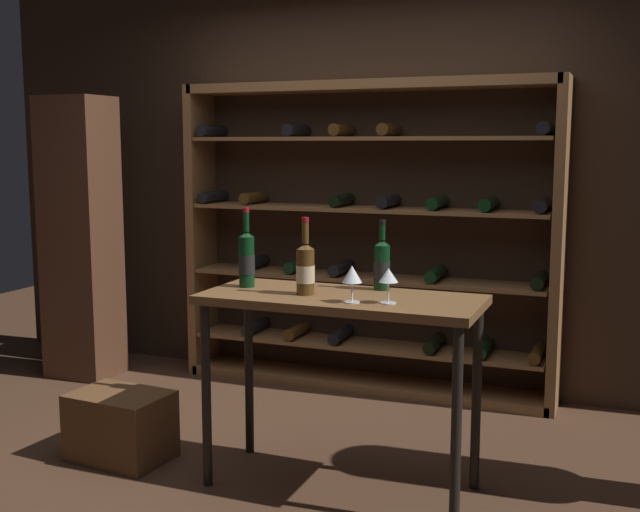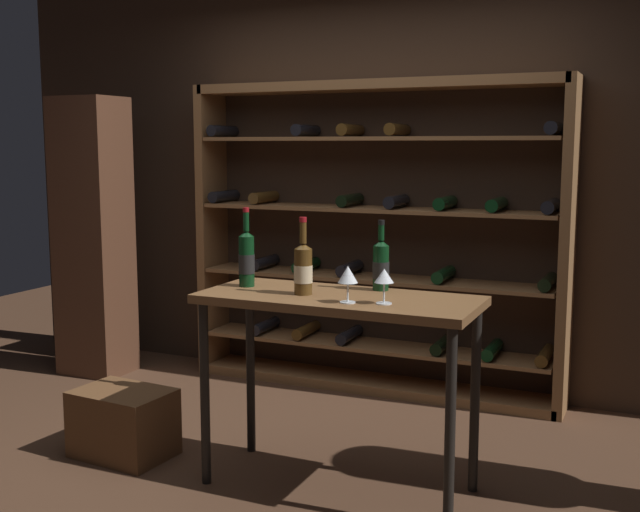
{
  "view_description": "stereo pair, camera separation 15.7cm",
  "coord_description": "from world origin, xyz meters",
  "px_view_note": "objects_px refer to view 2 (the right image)",
  "views": [
    {
      "loc": [
        1.59,
        -3.29,
        1.58
      ],
      "look_at": [
        0.19,
        0.19,
        1.05
      ],
      "focal_mm": 44.29,
      "sensor_mm": 36.0,
      "label": 1
    },
    {
      "loc": [
        1.73,
        -3.23,
        1.58
      ],
      "look_at": [
        0.19,
        0.19,
        1.05
      ],
      "focal_mm": 44.29,
      "sensor_mm": 36.0,
      "label": 2
    }
  ],
  "objects_px": {
    "wine_bottle_red_label": "(247,258)",
    "wine_glass_stemmed_right": "(348,276)",
    "display_cabinet": "(93,237)",
    "wine_bottle_gold_foil": "(303,268)",
    "tasting_table": "(339,319)",
    "wine_bottle_green_slim": "(381,265)",
    "wine_crate": "(123,423)",
    "wine_rack": "(374,240)",
    "wine_glass_stemmed_center": "(384,277)"
  },
  "relations": [
    {
      "from": "display_cabinet",
      "to": "wine_glass_stemmed_right",
      "type": "distance_m",
      "value": 2.65
    },
    {
      "from": "wine_bottle_green_slim",
      "to": "wine_glass_stemmed_center",
      "type": "xyz_separation_m",
      "value": [
        0.12,
        -0.3,
        -0.0
      ]
    },
    {
      "from": "wine_rack",
      "to": "wine_bottle_green_slim",
      "type": "distance_m",
      "value": 1.37
    },
    {
      "from": "tasting_table",
      "to": "wine_glass_stemmed_center",
      "type": "xyz_separation_m",
      "value": [
        0.25,
        -0.1,
        0.23
      ]
    },
    {
      "from": "wine_crate",
      "to": "wine_bottle_red_label",
      "type": "relative_size",
      "value": 1.27
    },
    {
      "from": "display_cabinet",
      "to": "wine_glass_stemmed_right",
      "type": "relative_size",
      "value": 11.78
    },
    {
      "from": "wine_crate",
      "to": "wine_glass_stemmed_right",
      "type": "bearing_deg",
      "value": -1.48
    },
    {
      "from": "wine_bottle_green_slim",
      "to": "wine_bottle_red_label",
      "type": "height_order",
      "value": "wine_bottle_red_label"
    },
    {
      "from": "wine_rack",
      "to": "wine_bottle_red_label",
      "type": "height_order",
      "value": "wine_rack"
    },
    {
      "from": "wine_crate",
      "to": "display_cabinet",
      "type": "bearing_deg",
      "value": 134.34
    },
    {
      "from": "tasting_table",
      "to": "wine_bottle_green_slim",
      "type": "bearing_deg",
      "value": 57.67
    },
    {
      "from": "wine_bottle_gold_foil",
      "to": "wine_bottle_green_slim",
      "type": "relative_size",
      "value": 1.07
    },
    {
      "from": "wine_bottle_green_slim",
      "to": "wine_bottle_gold_foil",
      "type": "bearing_deg",
      "value": -139.63
    },
    {
      "from": "tasting_table",
      "to": "wine_bottle_red_label",
      "type": "height_order",
      "value": "wine_bottle_red_label"
    },
    {
      "from": "tasting_table",
      "to": "wine_crate",
      "type": "distance_m",
      "value": 1.31
    },
    {
      "from": "tasting_table",
      "to": "wine_crate",
      "type": "bearing_deg",
      "value": -174.7
    },
    {
      "from": "wine_glass_stemmed_center",
      "to": "wine_crate",
      "type": "bearing_deg",
      "value": -179.65
    },
    {
      "from": "display_cabinet",
      "to": "wine_bottle_green_slim",
      "type": "height_order",
      "value": "display_cabinet"
    },
    {
      "from": "wine_rack",
      "to": "wine_crate",
      "type": "xyz_separation_m",
      "value": [
        -0.77,
        -1.57,
        -0.81
      ]
    },
    {
      "from": "wine_bottle_green_slim",
      "to": "wine_glass_stemmed_right",
      "type": "distance_m",
      "value": 0.34
    },
    {
      "from": "wine_crate",
      "to": "wine_bottle_gold_foil",
      "type": "height_order",
      "value": "wine_bottle_gold_foil"
    },
    {
      "from": "wine_glass_stemmed_right",
      "to": "display_cabinet",
      "type": "bearing_deg",
      "value": 153.49
    },
    {
      "from": "wine_bottle_gold_foil",
      "to": "wine_bottle_green_slim",
      "type": "distance_m",
      "value": 0.37
    },
    {
      "from": "wine_bottle_green_slim",
      "to": "wine_rack",
      "type": "bearing_deg",
      "value": 111.78
    },
    {
      "from": "display_cabinet",
      "to": "wine_bottle_gold_foil",
      "type": "bearing_deg",
      "value": -27.18
    },
    {
      "from": "display_cabinet",
      "to": "wine_glass_stemmed_center",
      "type": "xyz_separation_m",
      "value": [
        2.52,
        -1.14,
        0.07
      ]
    },
    {
      "from": "wine_bottle_red_label",
      "to": "wine_glass_stemmed_right",
      "type": "xyz_separation_m",
      "value": [
        0.59,
        -0.17,
        -0.02
      ]
    },
    {
      "from": "wine_crate",
      "to": "wine_glass_stemmed_center",
      "type": "xyz_separation_m",
      "value": [
        1.39,
        0.01,
        0.85
      ]
    },
    {
      "from": "tasting_table",
      "to": "wine_bottle_green_slim",
      "type": "xyz_separation_m",
      "value": [
        0.13,
        0.2,
        0.23
      ]
    },
    {
      "from": "display_cabinet",
      "to": "wine_bottle_red_label",
      "type": "bearing_deg",
      "value": -29.62
    },
    {
      "from": "wine_bottle_red_label",
      "to": "wine_glass_stemmed_right",
      "type": "bearing_deg",
      "value": -16.15
    },
    {
      "from": "wine_glass_stemmed_right",
      "to": "wine_bottle_red_label",
      "type": "bearing_deg",
      "value": 163.85
    },
    {
      "from": "tasting_table",
      "to": "display_cabinet",
      "type": "xyz_separation_m",
      "value": [
        -2.27,
        1.04,
        0.15
      ]
    },
    {
      "from": "tasting_table",
      "to": "wine_bottle_red_label",
      "type": "bearing_deg",
      "value": 176.15
    },
    {
      "from": "wine_bottle_gold_foil",
      "to": "tasting_table",
      "type": "bearing_deg",
      "value": 14.58
    },
    {
      "from": "wine_rack",
      "to": "wine_bottle_green_slim",
      "type": "xyz_separation_m",
      "value": [
        0.51,
        -1.27,
        0.05
      ]
    },
    {
      "from": "wine_crate",
      "to": "wine_glass_stemmed_right",
      "type": "distance_m",
      "value": 1.51
    },
    {
      "from": "tasting_table",
      "to": "display_cabinet",
      "type": "bearing_deg",
      "value": 155.31
    },
    {
      "from": "display_cabinet",
      "to": "wine_bottle_red_label",
      "type": "distance_m",
      "value": 2.04
    },
    {
      "from": "wine_bottle_gold_foil",
      "to": "wine_glass_stemmed_right",
      "type": "height_order",
      "value": "wine_bottle_gold_foil"
    },
    {
      "from": "display_cabinet",
      "to": "wine_bottle_gold_foil",
      "type": "relative_size",
      "value": 5.4
    },
    {
      "from": "wine_rack",
      "to": "wine_glass_stemmed_right",
      "type": "xyz_separation_m",
      "value": [
        0.48,
        -1.61,
        0.05
      ]
    },
    {
      "from": "wine_rack",
      "to": "wine_crate",
      "type": "distance_m",
      "value": 1.93
    },
    {
      "from": "display_cabinet",
      "to": "wine_glass_stemmed_center",
      "type": "distance_m",
      "value": 2.76
    },
    {
      "from": "wine_bottle_green_slim",
      "to": "wine_bottle_red_label",
      "type": "bearing_deg",
      "value": -164.81
    },
    {
      "from": "wine_glass_stemmed_right",
      "to": "tasting_table",
      "type": "bearing_deg",
      "value": 125.93
    },
    {
      "from": "wine_glass_stemmed_right",
      "to": "wine_glass_stemmed_center",
      "type": "bearing_deg",
      "value": 15.24
    },
    {
      "from": "wine_bottle_green_slim",
      "to": "wine_glass_stemmed_center",
      "type": "relative_size",
      "value": 2.15
    },
    {
      "from": "wine_bottle_gold_foil",
      "to": "wine_bottle_green_slim",
      "type": "bearing_deg",
      "value": 40.37
    },
    {
      "from": "display_cabinet",
      "to": "wine_rack",
      "type": "bearing_deg",
      "value": 12.71
    }
  ]
}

